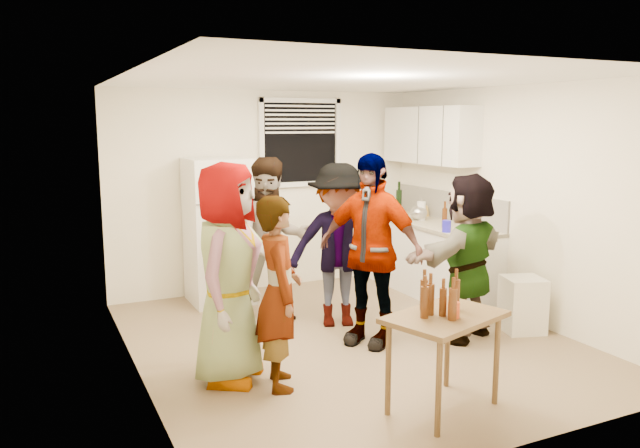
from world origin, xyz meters
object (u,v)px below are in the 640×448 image
red_cup (453,317)px  guest_black (368,342)px  guest_back_left (273,321)px  trash_bin (522,307)px  guest_stripe (280,385)px  blue_cup (446,232)px  wine_bottle (399,213)px  guest_back_right (338,324)px  kettle (418,220)px  guest_grey (230,379)px  beer_bottle_table (442,316)px  guest_orange (464,338)px  beer_bottle_counter (444,228)px  refrigerator (219,231)px  serving_table (442,409)px

red_cup → guest_black: 1.72m
guest_back_left → trash_bin: bearing=-19.9°
guest_stripe → blue_cup: bearing=-51.6°
wine_bottle → guest_black: bearing=-128.6°
trash_bin → guest_back_right: 1.90m
kettle → wine_bottle: 0.62m
guest_back_left → guest_grey: bearing=-111.6°
kettle → red_cup: size_ratio=2.17×
beer_bottle_table → guest_stripe: bearing=134.1°
wine_bottle → red_cup: size_ratio=2.76×
trash_bin → guest_orange: trash_bin is taller
guest_back_right → beer_bottle_counter: bearing=25.8°
trash_bin → red_cup: red_cup is taller
red_cup → guest_back_right: 2.30m
kettle → guest_stripe: (-2.66, -1.96, -0.90)m
kettle → beer_bottle_table: (-1.76, -2.89, -0.17)m
blue_cup → guest_orange: blue_cup is taller
red_cup → guest_back_left: size_ratio=0.07×
refrigerator → guest_grey: 2.49m
kettle → beer_bottle_table: bearing=-138.3°
guest_back_right → refrigerator: bearing=141.1°
kettle → guest_grey: size_ratio=0.14×
wine_bottle → beer_bottle_counter: (-0.15, -1.22, 0.00)m
refrigerator → guest_orange: refrigerator is taller
red_cup → guest_back_right: size_ratio=0.07×
guest_back_right → beer_bottle_table: bearing=-77.4°
kettle → serving_table: 3.46m
guest_stripe → beer_bottle_counter: bearing=-48.4°
kettle → blue_cup: size_ratio=1.86×
wine_bottle → guest_black: wine_bottle is taller
refrigerator → kettle: size_ratio=6.86×
refrigerator → serving_table: size_ratio=1.96×
guest_grey → guest_stripe: 0.44m
red_cup → guest_orange: (1.13, 1.26, -0.73)m
trash_bin → guest_back_left: size_ratio=0.32×
beer_bottle_counter → trash_bin: beer_bottle_counter is taller
trash_bin → guest_orange: (-0.65, 0.09, -0.25)m
red_cup → beer_bottle_table: bearing=127.7°
kettle → guest_stripe: 3.42m
refrigerator → blue_cup: refrigerator is taller
guest_black → guest_back_left: bearing=177.3°
guest_orange → blue_cup: bearing=-135.1°
kettle → guest_back_left: 2.32m
wine_bottle → beer_bottle_table: 3.97m
beer_bottle_table → guest_back_left: (-0.35, 2.51, -0.73)m
blue_cup → guest_grey: blue_cup is taller
kettle → serving_table: kettle is taller
blue_cup → red_cup: blue_cup is taller
blue_cup → guest_stripe: size_ratio=0.09×
beer_bottle_counter → serving_table: beer_bottle_counter is taller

